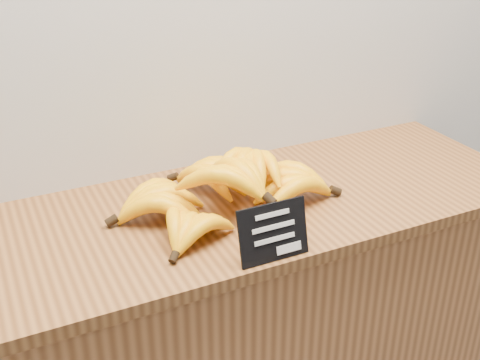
# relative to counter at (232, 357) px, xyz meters

# --- Properties ---
(counter) EXTENTS (1.44, 0.50, 0.90)m
(counter) POSITION_rel_counter_xyz_m (0.00, 0.00, 0.00)
(counter) COLOR #A56635
(counter) RESTS_ON ground
(counter_top) EXTENTS (1.55, 0.54, 0.03)m
(counter_top) POSITION_rel_counter_xyz_m (0.00, 0.00, 0.47)
(counter_top) COLOR brown
(counter_top) RESTS_ON counter
(chalkboard_sign) EXTENTS (0.15, 0.04, 0.12)m
(chalkboard_sign) POSITION_rel_counter_xyz_m (-0.02, -0.24, 0.54)
(chalkboard_sign) COLOR black
(chalkboard_sign) RESTS_ON counter_top
(banana_pile) EXTENTS (0.55, 0.41, 0.13)m
(banana_pile) POSITION_rel_counter_xyz_m (-0.02, -0.00, 0.53)
(banana_pile) COLOR #FFB90A
(banana_pile) RESTS_ON counter_top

